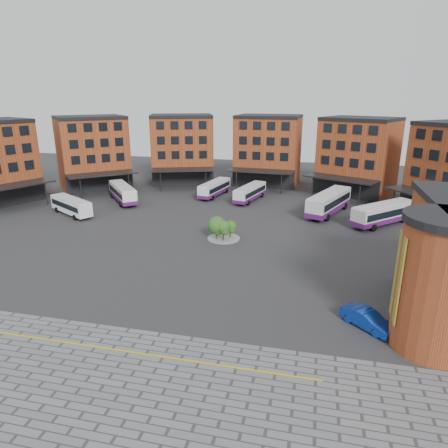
% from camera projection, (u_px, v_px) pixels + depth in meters
% --- Properties ---
extents(ground, '(160.00, 160.00, 0.00)m').
position_uv_depth(ground, '(181.00, 274.00, 43.39)').
color(ground, '#28282B').
rests_on(ground, ground).
extents(paving_zone, '(50.00, 22.00, 0.02)m').
position_uv_depth(paving_zone, '(88.00, 440.00, 22.57)').
color(paving_zone, slate).
rests_on(paving_zone, ground).
extents(yellow_line, '(26.00, 0.15, 0.02)m').
position_uv_depth(yellow_line, '(146.00, 354.00, 29.98)').
color(yellow_line, gold).
rests_on(yellow_line, paving_zone).
extents(main_building, '(94.14, 42.48, 14.60)m').
position_uv_depth(main_building, '(220.00, 156.00, 77.62)').
color(main_building, '#974121').
rests_on(main_building, ground).
extents(tree_island, '(4.40, 4.40, 3.27)m').
position_uv_depth(tree_island, '(221.00, 228.00, 53.16)').
color(tree_island, gray).
rests_on(tree_island, ground).
extents(bus_a, '(9.55, 6.91, 2.77)m').
position_uv_depth(bus_a, '(71.00, 205.00, 64.39)').
color(bus_a, white).
rests_on(bus_a, ground).
extents(bus_b, '(9.03, 10.10, 3.11)m').
position_uv_depth(bus_b, '(123.00, 193.00, 72.34)').
color(bus_b, white).
rests_on(bus_b, ground).
extents(bus_c, '(4.18, 10.32, 2.83)m').
position_uv_depth(bus_c, '(215.00, 188.00, 76.45)').
color(bus_c, white).
rests_on(bus_c, ground).
extents(bus_d, '(4.69, 10.27, 2.82)m').
position_uv_depth(bus_d, '(250.00, 192.00, 73.12)').
color(bus_d, white).
rests_on(bus_d, ground).
extents(bus_e, '(7.45, 12.86, 3.58)m').
position_uv_depth(bus_e, '(329.00, 202.00, 64.92)').
color(bus_e, silver).
rests_on(bus_e, ground).
extents(bus_f, '(10.13, 10.07, 3.27)m').
position_uv_depth(bus_f, '(384.00, 213.00, 59.39)').
color(bus_f, silver).
rests_on(bus_f, ground).
extents(blue_car, '(4.53, 4.29, 1.53)m').
position_uv_depth(blue_car, '(367.00, 319.00, 33.27)').
color(blue_car, '#0B2E97').
rests_on(blue_car, ground).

